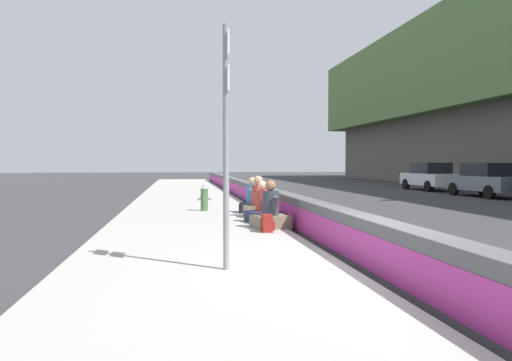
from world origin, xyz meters
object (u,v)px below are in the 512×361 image
(seated_person_foreground, at_px, (271,213))
(parked_car_midline, at_px, (430,176))
(seated_person_far, at_px, (252,202))
(fire_hydrant, at_px, (204,197))
(seated_person_middle, at_px, (262,209))
(backpack, at_px, (267,223))
(parked_car_fourth, at_px, (487,180))
(route_sign_post, at_px, (226,129))
(seated_person_rear, at_px, (258,204))

(seated_person_foreground, xyz_separation_m, parked_car_midline, (16.59, -13.13, 0.36))
(seated_person_far, bearing_deg, fire_hydrant, 60.52)
(seated_person_middle, bearing_deg, parked_car_midline, -40.43)
(fire_hydrant, bearing_deg, backpack, -167.31)
(seated_person_middle, height_order, parked_car_fourth, parked_car_fourth)
(route_sign_post, height_order, seated_person_foreground, route_sign_post)
(backpack, bearing_deg, parked_car_fourth, -49.07)
(route_sign_post, bearing_deg, parked_car_fourth, -43.64)
(fire_hydrant, bearing_deg, route_sign_post, 179.13)
(route_sign_post, distance_m, fire_hydrant, 9.07)
(seated_person_middle, bearing_deg, parked_car_fourth, -53.57)
(seated_person_foreground, height_order, seated_person_rear, seated_person_rear)
(route_sign_post, bearing_deg, backpack, -19.06)
(fire_hydrant, height_order, seated_person_foreground, seated_person_foreground)
(fire_hydrant, bearing_deg, seated_person_rear, -143.29)
(seated_person_foreground, bearing_deg, parked_car_fourth, -50.32)
(route_sign_post, relative_size, seated_person_far, 3.21)
(seated_person_middle, distance_m, backpack, 1.87)
(route_sign_post, height_order, seated_person_middle, route_sign_post)
(parked_car_midline, bearing_deg, seated_person_middle, 139.57)
(seated_person_foreground, height_order, parked_car_midline, parked_car_midline)
(seated_person_rear, bearing_deg, backpack, 174.47)
(seated_person_rear, bearing_deg, seated_person_middle, 175.53)
(fire_hydrant, distance_m, seated_person_rear, 2.46)
(parked_car_fourth, bearing_deg, route_sign_post, 136.36)
(fire_hydrant, relative_size, backpack, 2.20)
(backpack, bearing_deg, route_sign_post, 160.94)
(route_sign_post, height_order, seated_person_rear, route_sign_post)
(seated_person_foreground, xyz_separation_m, seated_person_rear, (2.53, -0.11, 0.01))
(seated_person_foreground, distance_m, parked_car_midline, 21.16)
(backpack, distance_m, parked_car_fourth, 17.48)
(parked_car_midline, bearing_deg, fire_hydrant, 129.84)
(route_sign_post, xyz_separation_m, seated_person_far, (8.09, -1.60, -1.72))
(seated_person_rear, bearing_deg, seated_person_foreground, 177.48)
(seated_person_rear, xyz_separation_m, backpack, (-3.19, 0.31, -0.18))
(seated_person_foreground, relative_size, seated_person_middle, 1.05)
(seated_person_rear, bearing_deg, route_sign_post, 166.97)
(parked_car_midline, bearing_deg, seated_person_rear, 137.22)
(seated_person_middle, xyz_separation_m, parked_car_midline, (15.40, -13.12, 0.38))
(parked_car_midline, bearing_deg, seated_person_foreground, 141.65)
(route_sign_post, relative_size, fire_hydrant, 4.09)
(parked_car_fourth, bearing_deg, backpack, 130.93)
(fire_hydrant, xyz_separation_m, parked_car_fourth, (6.28, -14.36, 0.27))
(seated_person_middle, relative_size, backpack, 2.75)
(fire_hydrant, height_order, seated_person_rear, seated_person_rear)
(seated_person_rear, distance_m, parked_car_midline, 19.16)
(fire_hydrant, distance_m, parked_car_midline, 18.87)
(seated_person_middle, relative_size, parked_car_fourth, 0.24)
(parked_car_midline, bearing_deg, seated_person_far, 134.77)
(route_sign_post, bearing_deg, seated_person_middle, -14.99)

